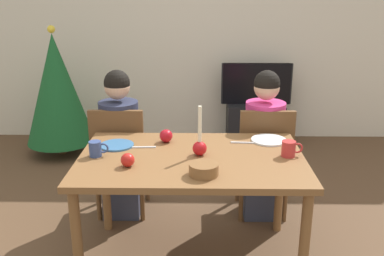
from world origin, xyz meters
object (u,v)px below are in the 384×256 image
christmas_tree (57,89)px  apple_by_left_plate (166,136)px  person_left_child (120,147)px  plate_right (269,140)px  chair_left (120,155)px  chair_right (264,156)px  tv_stand (255,124)px  tv (256,84)px  apple_near_candle (128,160)px  mug_right (289,149)px  person_right_child (263,148)px  dining_table (192,169)px  plate_left (117,145)px  bowl_walnuts (204,169)px  mug_left (96,149)px  candle_centerpiece (200,145)px

christmas_tree → apple_by_left_plate: (1.28, -1.69, 0.07)m
person_left_child → plate_right: (1.09, -0.35, 0.19)m
chair_left → person_left_child: person_left_child is taller
chair_right → tv_stand: 1.72m
tv → apple_near_candle: size_ratio=9.62×
chair_right → tv_stand: size_ratio=1.41×
tv → chair_left: bearing=-126.6°
mug_right → tv_stand: bearing=87.8°
chair_left → person_right_child: bearing=1.7°
person_right_child → plate_right: 0.40m
dining_table → plate_left: 0.53m
mug_right → person_right_child: bearing=95.3°
plate_right → mug_right: size_ratio=1.81×
chair_left → plate_right: 1.16m
bowl_walnuts → mug_left: bearing=157.8°
chair_left → apple_near_candle: chair_left is taller
chair_right → plate_left: size_ratio=4.02×
person_right_child → apple_near_candle: size_ratio=14.27×
tv → bowl_walnuts: bearing=-103.5°
tv_stand → apple_near_candle: 2.74m
plate_left → chair_right: bearing=22.5°
dining_table → tv: (0.69, 2.30, 0.04)m
tv → tv_stand: bearing=-90.0°
person_left_child → mug_left: size_ratio=9.60×
person_right_child → plate_left: size_ratio=5.24×
person_right_child → mug_left: (-1.14, -0.65, 0.23)m
dining_table → mug_right: size_ratio=10.59×
chair_right → plate_right: 0.40m
plate_right → mug_left: 1.16m
christmas_tree → mug_left: bearing=-66.3°
tv → plate_right: 2.02m
bowl_walnuts → apple_by_left_plate: (-0.25, 0.53, 0.01)m
bowl_walnuts → apple_by_left_plate: apple_by_left_plate is taller
plate_left → apple_by_left_plate: apple_by_left_plate is taller
apple_by_left_plate → plate_left: bearing=-165.5°
person_right_child → plate_right: person_right_child is taller
mug_right → bowl_walnuts: (-0.53, -0.29, -0.02)m
plate_right → person_left_child: bearing=162.2°
plate_right → apple_by_left_plate: (-0.70, -0.03, 0.04)m
person_right_child → bowl_walnuts: size_ratio=7.02×
dining_table → apple_near_candle: (-0.37, -0.16, 0.12)m
chair_left → christmas_tree: 1.62m
tv_stand → plate_left: bearing=-119.3°
tv → mug_left: (-1.28, -2.31, 0.09)m
bowl_walnuts → tv: bearing=76.5°
person_left_child → candle_centerpiece: 0.91m
dining_table → plate_right: (0.52, 0.29, 0.09)m
christmas_tree → bowl_walnuts: bearing=-55.6°
person_left_child → mug_right: size_ratio=8.86×
tv_stand → bowl_walnuts: size_ratio=3.83×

